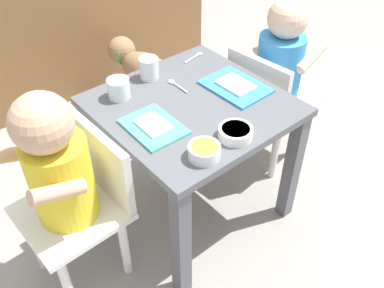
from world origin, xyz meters
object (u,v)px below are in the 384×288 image
at_px(dining_table, 192,126).
at_px(food_tray_left, 153,126).
at_px(water_cup_right, 119,90).
at_px(food_tray_right, 235,86).
at_px(cereal_bowl_left_side, 204,151).
at_px(dog, 143,69).
at_px(cereal_bowl_right_side, 236,132).
at_px(spoon_by_left_tray, 176,85).
at_px(seated_child_right, 278,68).
at_px(seated_child_left, 63,172).
at_px(water_cup_left, 149,69).
at_px(spoon_by_right_tray, 195,56).

height_order(dining_table, food_tray_left, food_tray_left).
distance_m(dining_table, water_cup_right, 0.26).
bearing_deg(food_tray_right, cereal_bowl_left_side, -148.04).
xyz_separation_m(dog, cereal_bowl_right_side, (-0.26, -0.85, 0.28)).
bearing_deg(spoon_by_left_tray, seated_child_right, -11.62).
bearing_deg(cereal_bowl_left_side, food_tray_left, 98.80).
relative_size(dining_table, seated_child_left, 0.79).
relative_size(water_cup_left, spoon_by_right_tray, 0.72).
bearing_deg(water_cup_left, seated_child_right, -22.01).
xyz_separation_m(seated_child_left, cereal_bowl_left_side, (0.30, -0.23, 0.06)).
distance_m(dog, cereal_bowl_left_side, 0.97).
bearing_deg(spoon_by_left_tray, cereal_bowl_right_side, -96.99).
height_order(seated_child_left, cereal_bowl_left_side, seated_child_left).
xyz_separation_m(dining_table, cereal_bowl_left_side, (-0.14, -0.21, 0.11)).
height_order(seated_child_left, seated_child_right, seated_child_left).
height_order(seated_child_right, spoon_by_left_tray, seated_child_right).
xyz_separation_m(food_tray_right, water_cup_left, (-0.18, 0.23, 0.03)).
xyz_separation_m(dining_table, food_tray_left, (-0.16, -0.02, 0.09)).
bearing_deg(cereal_bowl_left_side, food_tray_right, 31.96).
xyz_separation_m(seated_child_right, water_cup_right, (-0.59, 0.15, 0.08)).
distance_m(spoon_by_left_tray, spoon_by_right_tray, 0.20).
distance_m(dining_table, food_tray_right, 0.19).
height_order(food_tray_right, water_cup_right, water_cup_right).
relative_size(water_cup_right, spoon_by_right_tray, 0.70).
xyz_separation_m(water_cup_right, spoon_by_left_tray, (0.18, -0.06, -0.02)).
height_order(food_tray_left, spoon_by_right_tray, food_tray_left).
height_order(seated_child_right, dog, seated_child_right).
bearing_deg(dog, food_tray_left, -121.36).
bearing_deg(food_tray_left, cereal_bowl_left_side, -81.20).
height_order(seated_child_right, food_tray_right, seated_child_right).
xyz_separation_m(seated_child_right, spoon_by_left_tray, (-0.41, 0.08, 0.05)).
distance_m(dog, water_cup_right, 0.68).
xyz_separation_m(food_tray_right, spoon_by_left_tray, (-0.14, 0.13, -0.00)).
bearing_deg(dining_table, spoon_by_right_tray, 47.59).
distance_m(food_tray_right, cereal_bowl_left_side, 0.35).
xyz_separation_m(seated_child_right, food_tray_left, (-0.60, -0.05, 0.06)).
bearing_deg(food_tray_left, spoon_by_left_tray, 35.37).
relative_size(cereal_bowl_right_side, cereal_bowl_left_side, 1.11).
xyz_separation_m(water_cup_left, water_cup_right, (-0.14, -0.03, -0.00)).
distance_m(water_cup_left, cereal_bowl_left_side, 0.43).
relative_size(seated_child_left, dog, 1.55).
bearing_deg(water_cup_left, cereal_bowl_left_side, -106.40).
height_order(water_cup_right, spoon_by_left_tray, water_cup_right).
xyz_separation_m(water_cup_right, cereal_bowl_left_side, (0.02, -0.38, -0.01)).
bearing_deg(spoon_by_right_tray, cereal_bowl_left_side, -127.90).
xyz_separation_m(water_cup_right, cereal_bowl_right_side, (0.14, -0.38, -0.01)).
relative_size(seated_child_left, water_cup_right, 9.87).
bearing_deg(water_cup_right, seated_child_right, -14.03).
height_order(dog, cereal_bowl_right_side, cereal_bowl_right_side).
relative_size(seated_child_right, water_cup_left, 9.53).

